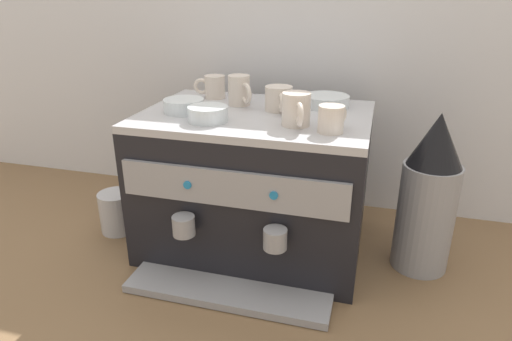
{
  "coord_description": "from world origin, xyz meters",
  "views": [
    {
      "loc": [
        0.31,
        -1.12,
        0.71
      ],
      "look_at": [
        0.0,
        0.0,
        0.23
      ],
      "focal_mm": 31.22,
      "sensor_mm": 36.0,
      "label": 1
    }
  ],
  "objects_px": {
    "espresso_machine": "(256,182)",
    "ceramic_cup_1": "(214,87)",
    "ceramic_bowl_0": "(208,114)",
    "ceramic_cup_4": "(296,110)",
    "milk_pitcher": "(117,212)",
    "ceramic_bowl_2": "(326,101)",
    "ceramic_cup_2": "(279,99)",
    "ceramic_bowl_1": "(184,106)",
    "ceramic_cup_0": "(240,91)",
    "coffee_grinder": "(428,197)",
    "ceramic_cup_3": "(332,119)"
  },
  "relations": [
    {
      "from": "ceramic_cup_2",
      "to": "coffee_grinder",
      "type": "bearing_deg",
      "value": -4.12
    },
    {
      "from": "ceramic_cup_0",
      "to": "ceramic_bowl_0",
      "type": "height_order",
      "value": "ceramic_cup_0"
    },
    {
      "from": "espresso_machine",
      "to": "ceramic_bowl_0",
      "type": "height_order",
      "value": "ceramic_bowl_0"
    },
    {
      "from": "ceramic_bowl_0",
      "to": "ceramic_cup_0",
      "type": "bearing_deg",
      "value": 81.1
    },
    {
      "from": "ceramic_cup_1",
      "to": "ceramic_bowl_2",
      "type": "relative_size",
      "value": 0.75
    },
    {
      "from": "espresso_machine",
      "to": "ceramic_bowl_2",
      "type": "distance_m",
      "value": 0.3
    },
    {
      "from": "ceramic_cup_2",
      "to": "coffee_grinder",
      "type": "xyz_separation_m",
      "value": [
        0.41,
        -0.03,
        -0.23
      ]
    },
    {
      "from": "ceramic_cup_2",
      "to": "ceramic_cup_3",
      "type": "distance_m",
      "value": 0.22
    },
    {
      "from": "milk_pitcher",
      "to": "ceramic_cup_3",
      "type": "bearing_deg",
      "value": -6.0
    },
    {
      "from": "ceramic_cup_1",
      "to": "ceramic_cup_0",
      "type": "bearing_deg",
      "value": -31.99
    },
    {
      "from": "ceramic_cup_1",
      "to": "coffee_grinder",
      "type": "relative_size",
      "value": 0.22
    },
    {
      "from": "ceramic_cup_2",
      "to": "milk_pitcher",
      "type": "distance_m",
      "value": 0.62
    },
    {
      "from": "coffee_grinder",
      "to": "ceramic_bowl_0",
      "type": "bearing_deg",
      "value": -168.08
    },
    {
      "from": "espresso_machine",
      "to": "ceramic_cup_1",
      "type": "bearing_deg",
      "value": 141.49
    },
    {
      "from": "ceramic_cup_1",
      "to": "ceramic_cup_4",
      "type": "distance_m",
      "value": 0.37
    },
    {
      "from": "ceramic_cup_0",
      "to": "coffee_grinder",
      "type": "height_order",
      "value": "ceramic_cup_0"
    },
    {
      "from": "espresso_machine",
      "to": "ceramic_cup_4",
      "type": "xyz_separation_m",
      "value": [
        0.13,
        -0.09,
        0.24
      ]
    },
    {
      "from": "ceramic_bowl_1",
      "to": "ceramic_bowl_0",
      "type": "bearing_deg",
      "value": -34.69
    },
    {
      "from": "ceramic_cup_0",
      "to": "ceramic_cup_2",
      "type": "bearing_deg",
      "value": -13.88
    },
    {
      "from": "ceramic_bowl_0",
      "to": "ceramic_cup_4",
      "type": "bearing_deg",
      "value": 5.32
    },
    {
      "from": "ceramic_cup_2",
      "to": "ceramic_bowl_1",
      "type": "relative_size",
      "value": 1.0
    },
    {
      "from": "espresso_machine",
      "to": "coffee_grinder",
      "type": "relative_size",
      "value": 1.4
    },
    {
      "from": "ceramic_cup_0",
      "to": "coffee_grinder",
      "type": "relative_size",
      "value": 0.21
    },
    {
      "from": "ceramic_bowl_0",
      "to": "ceramic_bowl_1",
      "type": "distance_m",
      "value": 0.11
    },
    {
      "from": "ceramic_cup_3",
      "to": "ceramic_cup_2",
      "type": "bearing_deg",
      "value": 136.33
    },
    {
      "from": "ceramic_cup_3",
      "to": "milk_pitcher",
      "type": "distance_m",
      "value": 0.75
    },
    {
      "from": "ceramic_bowl_0",
      "to": "ceramic_cup_2",
      "type": "bearing_deg",
      "value": 44.95
    },
    {
      "from": "ceramic_cup_0",
      "to": "ceramic_bowl_2",
      "type": "distance_m",
      "value": 0.24
    },
    {
      "from": "ceramic_bowl_2",
      "to": "espresso_machine",
      "type": "bearing_deg",
      "value": -144.27
    },
    {
      "from": "ceramic_bowl_1",
      "to": "ceramic_bowl_2",
      "type": "relative_size",
      "value": 0.84
    },
    {
      "from": "ceramic_bowl_1",
      "to": "coffee_grinder",
      "type": "xyz_separation_m",
      "value": [
        0.65,
        0.05,
        -0.21
      ]
    },
    {
      "from": "ceramic_cup_2",
      "to": "ceramic_bowl_0",
      "type": "xyz_separation_m",
      "value": [
        -0.15,
        -0.15,
        -0.01
      ]
    },
    {
      "from": "ceramic_cup_4",
      "to": "ceramic_cup_2",
      "type": "bearing_deg",
      "value": 119.58
    },
    {
      "from": "ceramic_cup_4",
      "to": "coffee_grinder",
      "type": "xyz_separation_m",
      "value": [
        0.34,
        0.1,
        -0.23
      ]
    },
    {
      "from": "espresso_machine",
      "to": "ceramic_cup_0",
      "type": "xyz_separation_m",
      "value": [
        -0.07,
        0.07,
        0.24
      ]
    },
    {
      "from": "ceramic_bowl_2",
      "to": "ceramic_bowl_0",
      "type": "bearing_deg",
      "value": -138.93
    },
    {
      "from": "coffee_grinder",
      "to": "espresso_machine",
      "type": "bearing_deg",
      "value": -178.7
    },
    {
      "from": "ceramic_cup_0",
      "to": "ceramic_cup_1",
      "type": "distance_m",
      "value": 0.12
    },
    {
      "from": "coffee_grinder",
      "to": "milk_pitcher",
      "type": "bearing_deg",
      "value": -176.5
    },
    {
      "from": "ceramic_cup_1",
      "to": "ceramic_cup_2",
      "type": "height_order",
      "value": "ceramic_cup_1"
    },
    {
      "from": "ceramic_bowl_1",
      "to": "ceramic_cup_3",
      "type": "bearing_deg",
      "value": -10.04
    },
    {
      "from": "ceramic_bowl_1",
      "to": "milk_pitcher",
      "type": "xyz_separation_m",
      "value": [
        -0.25,
        -0.0,
        -0.35
      ]
    },
    {
      "from": "ceramic_cup_0",
      "to": "coffee_grinder",
      "type": "distance_m",
      "value": 0.58
    },
    {
      "from": "ceramic_cup_2",
      "to": "ceramic_bowl_0",
      "type": "relative_size",
      "value": 1.07
    },
    {
      "from": "espresso_machine",
      "to": "ceramic_cup_2",
      "type": "distance_m",
      "value": 0.24
    },
    {
      "from": "espresso_machine",
      "to": "ceramic_cup_1",
      "type": "relative_size",
      "value": 6.27
    },
    {
      "from": "ceramic_bowl_0",
      "to": "espresso_machine",
      "type": "bearing_deg",
      "value": 49.03
    },
    {
      "from": "ceramic_cup_4",
      "to": "milk_pitcher",
      "type": "xyz_separation_m",
      "value": [
        -0.56,
        0.04,
        -0.38
      ]
    },
    {
      "from": "ceramic_cup_0",
      "to": "ceramic_cup_1",
      "type": "xyz_separation_m",
      "value": [
        -0.1,
        0.06,
        -0.01
      ]
    },
    {
      "from": "ceramic_cup_1",
      "to": "ceramic_bowl_0",
      "type": "distance_m",
      "value": 0.25
    }
  ]
}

